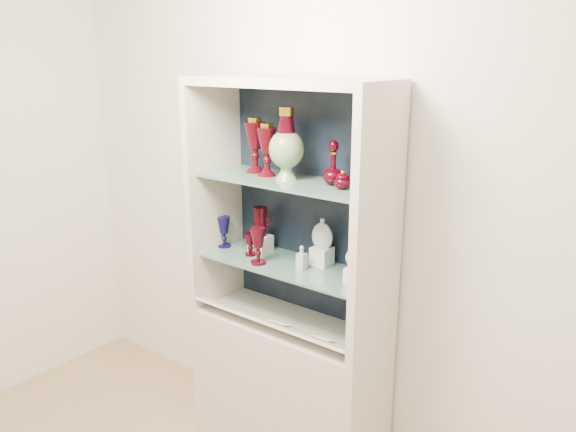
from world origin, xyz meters
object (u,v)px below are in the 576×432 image
Objects in this scene: ruby_decanter_a at (362,163)px; ruby_goblet_tall at (258,246)px; ruby_pitcher at (260,221)px; enamel_urn at (286,144)px; pedestal_lamp_left at (255,145)px; ruby_goblet_small at (250,244)px; lidded_bowl at (342,179)px; clear_square_bottle at (302,258)px; pedestal_lamp_right at (267,150)px; clear_round_decanter at (358,251)px; cameo_medallion at (383,244)px; cobalt_goblet at (224,232)px; ruby_decanter_b at (333,161)px; flat_flask at (322,233)px.

ruby_goblet_tall is at bearing -161.94° from ruby_decanter_a.
enamel_urn is at bearing -41.05° from ruby_pitcher.
pedestal_lamp_left is 0.50m from ruby_goblet_tall.
ruby_goblet_tall is 1.57× the size of ruby_goblet_small.
enamel_urn is 3.94× the size of lidded_bowl.
enamel_urn is 0.54m from clear_square_bottle.
pedestal_lamp_right is 1.58× the size of clear_round_decanter.
enamel_urn is 0.34m from lidded_bowl.
pedestal_lamp_right is at bearing -162.82° from cameo_medallion.
cobalt_goblet is at bearing -164.33° from cameo_medallion.
ruby_decanter_b is (0.47, -0.01, -0.03)m from pedestal_lamp_left.
enamel_urn is 1.85× the size of ruby_goblet_tall.
cameo_medallion is (0.88, 0.12, 0.08)m from cobalt_goblet.
pedestal_lamp_right is 0.54m from cobalt_goblet.
pedestal_lamp_right is 0.50m from ruby_goblet_small.
lidded_bowl is (0.08, -0.04, -0.06)m from ruby_decanter_b.
pedestal_lamp_right is at bearing -176.21° from ruby_decanter_b.
ruby_pitcher reaches higher than clear_round_decanter.
clear_round_decanter reaches higher than ruby_goblet_tall.
pedestal_lamp_left is at bearing 163.38° from pedestal_lamp_right.
clear_round_decanter reaches higher than cameo_medallion.
ruby_goblet_small is (0.20, -0.02, -0.02)m from cobalt_goblet.
ruby_decanter_b reaches higher than ruby_goblet_small.
pedestal_lamp_left is at bearing -166.66° from cameo_medallion.
lidded_bowl is at bearing -134.10° from cameo_medallion.
ruby_pitcher is 0.36m from clear_square_bottle.
cobalt_goblet is 1.43× the size of ruby_goblet_small.
pedestal_lamp_left is 0.51m from cobalt_goblet.
ruby_decanter_b is 1.81× the size of clear_square_bottle.
lidded_bowl reaches higher than clear_square_bottle.
cameo_medallion is (0.70, 0.07, -0.39)m from pedestal_lamp_left.
pedestal_lamp_left is 0.40m from ruby_pitcher.
pedestal_lamp_right is 1.39× the size of ruby_goblet_tall.
pedestal_lamp_left reaches higher than pedestal_lamp_right.
enamel_urn is at bearing 5.36° from ruby_goblet_small.
cameo_medallion is (0.15, 0.12, -0.30)m from lidded_bowl.
lidded_bowl is at bearing 178.95° from clear_round_decanter.
clear_round_decanter reaches higher than ruby_goblet_small.
enamel_urn reaches higher than clear_round_decanter.
ruby_goblet_small is 0.75× the size of ruby_pitcher.
ruby_goblet_small is (-0.08, -0.04, -0.49)m from pedestal_lamp_right.
enamel_urn is 0.49m from ruby_pitcher.
ruby_goblet_small is (-0.53, -0.02, -0.41)m from lidded_bowl.
ruby_pitcher reaches higher than ruby_goblet_small.
ruby_decanter_b is at bearing 8.13° from ruby_goblet_small.
enamel_urn is 2.25× the size of flat_flask.
lidded_bowl is 0.45m from clear_square_bottle.
lidded_bowl reaches higher than cameo_medallion.
ruby_pitcher is (-0.09, 0.05, -0.39)m from pedestal_lamp_right.
ruby_decanter_b is 0.44m from cameo_medallion.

